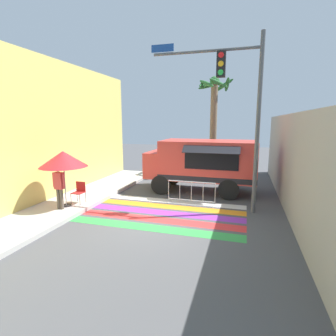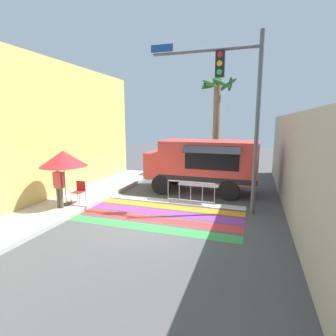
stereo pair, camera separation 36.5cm
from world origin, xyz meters
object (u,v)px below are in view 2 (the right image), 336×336
at_px(barricade_front, 191,193).
at_px(vendor_person, 59,184).
at_px(traffic_signal_pole, 237,96).
at_px(palm_tree, 217,112).
at_px(patio_umbrella, 63,159).
at_px(food_truck, 201,161).
at_px(folding_chair, 79,190).

bearing_deg(barricade_front, vendor_person, -152.06).
bearing_deg(traffic_signal_pole, barricade_front, 170.07).
xyz_separation_m(traffic_signal_pole, barricade_front, (-1.74, 0.30, -3.91)).
bearing_deg(vendor_person, palm_tree, 57.87).
distance_m(patio_umbrella, vendor_person, 1.00).
relative_size(traffic_signal_pole, vendor_person, 3.92).
relative_size(traffic_signal_pole, barricade_front, 3.26).
bearing_deg(food_truck, palm_tree, 88.80).
distance_m(folding_chair, vendor_person, 1.03).
distance_m(traffic_signal_pole, folding_chair, 7.28).
xyz_separation_m(vendor_person, palm_tree, (4.70, 9.01, 2.96)).
distance_m(folding_chair, palm_tree, 9.86).
bearing_deg(folding_chair, palm_tree, 46.09).
bearing_deg(folding_chair, vendor_person, -119.41).
distance_m(food_truck, palm_tree, 5.01).
distance_m(vendor_person, palm_tree, 10.58).
relative_size(barricade_front, palm_tree, 0.32).
distance_m(traffic_signal_pole, palm_tree, 7.06).
relative_size(folding_chair, barricade_front, 0.43).
bearing_deg(folding_chair, patio_umbrella, -128.67).
bearing_deg(patio_umbrella, traffic_signal_pole, 15.75).
xyz_separation_m(vendor_person, barricade_front, (4.63, 2.45, -0.62)).
relative_size(patio_umbrella, barricade_front, 1.09).
height_order(folding_chair, barricade_front, folding_chair).
relative_size(vendor_person, barricade_front, 0.83).
bearing_deg(barricade_front, palm_tree, 89.35).
relative_size(food_truck, palm_tree, 0.85).
height_order(food_truck, patio_umbrella, food_truck).
bearing_deg(barricade_front, folding_chair, -160.60).
distance_m(patio_umbrella, palm_tree, 10.06).
bearing_deg(vendor_person, traffic_signal_pole, 14.09).
bearing_deg(barricade_front, patio_umbrella, -155.62).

